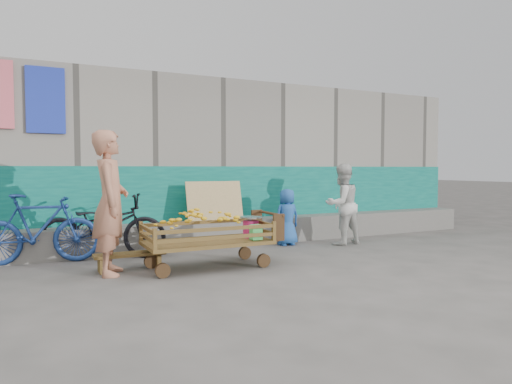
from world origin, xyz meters
name	(u,v)px	position (x,y,z in m)	size (l,w,h in m)	color
ground	(256,277)	(0.00, 0.00, 0.00)	(80.00, 80.00, 0.00)	#4F4D49
building_wall	(169,163)	(0.00, 4.05, 1.47)	(12.00, 3.50, 3.00)	gray
banana_cart	(205,229)	(-0.40, 0.75, 0.53)	(1.85, 0.85, 0.79)	brown
bench	(130,257)	(-1.36, 1.09, 0.17)	(0.93, 0.28, 0.23)	brown
vendor_man	(110,203)	(-1.62, 0.94, 0.93)	(0.68, 0.44, 1.85)	#BD785A
woman	(342,204)	(2.46, 1.52, 0.72)	(0.70, 0.55, 1.44)	silver
child	(287,217)	(1.54, 1.88, 0.50)	(0.49, 0.32, 1.00)	#2359AD
bicycle_dark	(103,226)	(-1.57, 2.05, 0.49)	(0.65, 1.87, 0.98)	black
bicycle_blue	(38,229)	(-2.45, 2.05, 0.50)	(0.47, 1.67, 1.01)	navy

